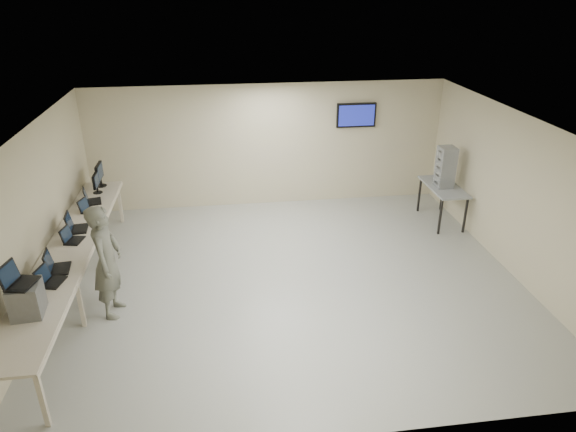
{
  "coord_description": "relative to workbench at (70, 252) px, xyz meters",
  "views": [
    {
      "loc": [
        -1.08,
        -7.7,
        4.84
      ],
      "look_at": [
        0.0,
        0.2,
        1.15
      ],
      "focal_mm": 32.0,
      "sensor_mm": 36.0,
      "label": 1
    }
  ],
  "objects": [
    {
      "name": "room",
      "position": [
        3.62,
        0.06,
        0.58
      ],
      "size": [
        8.01,
        7.01,
        2.81
      ],
      "color": "#B0B3A1",
      "rests_on": "ground"
    },
    {
      "name": "workbench",
      "position": [
        0.0,
        0.0,
        0.0
      ],
      "size": [
        0.76,
        6.0,
        0.9
      ],
      "color": "beige",
      "rests_on": "ground"
    },
    {
      "name": "equipment_box",
      "position": [
        -0.06,
        -1.8,
        0.29
      ],
      "size": [
        0.41,
        0.46,
        0.44
      ],
      "primitive_type": "cube",
      "rotation": [
        0.0,
        0.0,
        0.09
      ],
      "color": "slate",
      "rests_on": "workbench"
    },
    {
      "name": "laptop_on_box",
      "position": [
        -0.12,
        -1.8,
        0.59
      ],
      "size": [
        0.4,
        0.45,
        0.31
      ],
      "rotation": [
        0.0,
        0.0,
        -0.23
      ],
      "color": "black",
      "rests_on": "equipment_box"
    },
    {
      "name": "laptop_0",
      "position": [
        -0.02,
        -1.07,
        0.14
      ],
      "size": [
        0.36,
        0.4,
        0.27
      ],
      "rotation": [
        0.0,
        0.0,
        -0.22
      ],
      "color": "black",
      "rests_on": "workbench"
    },
    {
      "name": "laptop_1",
      "position": [
        -0.03,
        -0.7,
        0.15
      ],
      "size": [
        0.36,
        0.42,
        0.31
      ],
      "rotation": [
        0.0,
        0.0,
        0.12
      ],
      "color": "black",
      "rests_on": "workbench"
    },
    {
      "name": "laptop_2",
      "position": [
        -0.02,
        0.23,
        0.14
      ],
      "size": [
        0.33,
        0.37,
        0.26
      ],
      "rotation": [
        0.0,
        0.0,
        -0.2
      ],
      "color": "black",
      "rests_on": "workbench"
    },
    {
      "name": "laptop_3",
      "position": [
        -0.06,
        0.67,
        0.15
      ],
      "size": [
        0.36,
        0.42,
        0.31
      ],
      "rotation": [
        0.0,
        0.0,
        0.1
      ],
      "color": "black",
      "rests_on": "workbench"
    },
    {
      "name": "laptop_4",
      "position": [
        -0.02,
        1.45,
        0.14
      ],
      "size": [
        0.35,
        0.37,
        0.25
      ],
      "rotation": [
        0.0,
        0.0,
        -0.29
      ],
      "color": "black",
      "rests_on": "workbench"
    },
    {
      "name": "laptop_5",
      "position": [
        -0.05,
        1.88,
        0.15
      ],
      "size": [
        0.38,
        0.43,
        0.29
      ],
      "rotation": [
        0.0,
        0.0,
        0.23
      ],
      "color": "black",
      "rests_on": "workbench"
    },
    {
      "name": "monitor_near",
      "position": [
        -0.01,
        2.38,
        0.32
      ],
      "size": [
        0.19,
        0.42,
        0.42
      ],
      "color": "black",
      "rests_on": "workbench"
    },
    {
      "name": "monitor_far",
      "position": [
        -0.01,
        2.75,
        0.37
      ],
      "size": [
        0.22,
        0.49,
        0.48
      ],
      "color": "black",
      "rests_on": "workbench"
    },
    {
      "name": "soldier",
      "position": [
        0.69,
        -0.58,
        0.1
      ],
      "size": [
        0.5,
        0.71,
        1.85
      ],
      "primitive_type": "imported",
      "rotation": [
        0.0,
        0.0,
        1.48
      ],
      "color": "#575C4F",
      "rests_on": "ground"
    },
    {
      "name": "side_table",
      "position": [
        7.19,
        1.95,
        -0.07
      ],
      "size": [
        0.64,
        1.38,
        0.83
      ],
      "color": "gray",
      "rests_on": "ground"
    },
    {
      "name": "storage_bins",
      "position": [
        7.17,
        1.95,
        0.43
      ],
      "size": [
        0.33,
        0.36,
        0.87
      ],
      "color": "#91969A",
      "rests_on": "side_table"
    }
  ]
}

